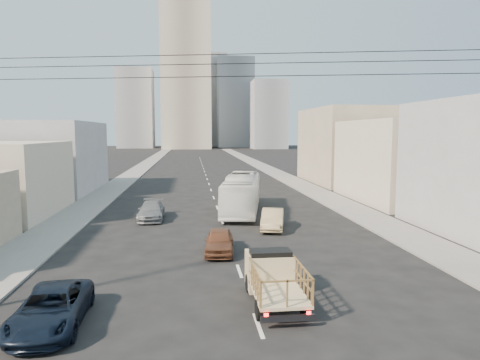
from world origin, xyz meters
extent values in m
plane|color=black|center=(0.00, 0.00, 0.00)|extent=(420.00, 420.00, 0.00)
cube|color=slate|center=(-11.75, 70.00, 0.06)|extent=(3.50, 180.00, 0.12)
cube|color=slate|center=(11.75, 70.00, 0.06)|extent=(3.50, 180.00, 0.12)
cube|color=silver|center=(0.00, 2.00, 0.01)|extent=(0.15, 2.00, 0.01)
cube|color=silver|center=(0.00, 8.00, 0.01)|extent=(0.15, 2.00, 0.01)
cube|color=silver|center=(0.00, 14.00, 0.01)|extent=(0.15, 2.00, 0.01)
cube|color=silver|center=(0.00, 20.00, 0.01)|extent=(0.15, 2.00, 0.01)
cube|color=silver|center=(0.00, 26.00, 0.01)|extent=(0.15, 2.00, 0.01)
cube|color=silver|center=(0.00, 32.00, 0.01)|extent=(0.15, 2.00, 0.01)
cube|color=silver|center=(0.00, 38.00, 0.01)|extent=(0.15, 2.00, 0.01)
cube|color=silver|center=(0.00, 44.00, 0.01)|extent=(0.15, 2.00, 0.01)
cube|color=silver|center=(0.00, 50.00, 0.01)|extent=(0.15, 2.00, 0.01)
cube|color=silver|center=(0.00, 56.00, 0.01)|extent=(0.15, 2.00, 0.01)
cube|color=silver|center=(0.00, 62.00, 0.01)|extent=(0.15, 2.00, 0.01)
cube|color=silver|center=(0.00, 68.00, 0.01)|extent=(0.15, 2.00, 0.01)
cube|color=silver|center=(0.00, 74.00, 0.01)|extent=(0.15, 2.00, 0.01)
cube|color=silver|center=(0.00, 80.00, 0.01)|extent=(0.15, 2.00, 0.01)
cube|color=silver|center=(0.00, 86.00, 0.01)|extent=(0.15, 2.00, 0.01)
cube|color=silver|center=(0.00, 92.00, 0.01)|extent=(0.15, 2.00, 0.01)
cube|color=silver|center=(0.00, 98.00, 0.01)|extent=(0.15, 2.00, 0.01)
cube|color=silver|center=(0.00, 104.00, 0.01)|extent=(0.15, 2.00, 0.01)
cube|color=tan|center=(0.96, 3.15, 0.70)|extent=(1.90, 3.00, 0.12)
cube|color=tan|center=(0.96, 5.15, 0.95)|extent=(1.90, 1.60, 1.50)
cube|color=black|center=(0.96, 4.90, 1.55)|extent=(1.70, 0.90, 0.70)
cube|color=#2D2D33|center=(0.96, 1.60, 0.40)|extent=(1.90, 0.12, 0.22)
cube|color=#FF0C0C|center=(0.21, 1.60, 0.55)|extent=(0.15, 0.05, 0.12)
cube|color=#FF0C0C|center=(1.71, 1.60, 0.55)|extent=(0.15, 0.05, 0.12)
cylinder|color=black|center=(0.11, 5.25, 0.38)|extent=(0.25, 0.76, 0.76)
cylinder|color=black|center=(1.81, 5.25, 0.38)|extent=(0.25, 0.76, 0.76)
cylinder|color=black|center=(0.11, 2.45, 0.38)|extent=(0.25, 0.76, 0.76)
cylinder|color=black|center=(1.81, 2.45, 0.38)|extent=(0.25, 0.76, 0.76)
imported|color=black|center=(-7.24, 2.76, 0.67)|extent=(2.38, 4.87, 1.33)
imported|color=white|center=(1.98, 23.69, 1.61)|extent=(4.77, 11.86, 3.22)
imported|color=brown|center=(-0.77, 11.33, 0.67)|extent=(1.93, 4.08, 1.35)
imported|color=tan|center=(3.37, 16.93, 0.70)|extent=(2.42, 4.49, 1.40)
imported|color=slate|center=(-5.45, 21.28, 0.69)|extent=(1.95, 4.74, 1.37)
cylinder|color=black|center=(0.00, 1.50, 9.30)|extent=(23.01, 5.02, 0.02)
cylinder|color=black|center=(0.00, 1.50, 9.00)|extent=(23.01, 5.02, 0.02)
cylinder|color=black|center=(0.00, 1.50, 8.60)|extent=(23.01, 5.02, 0.02)
cube|color=beige|center=(19.50, 28.00, 4.00)|extent=(11.00, 14.00, 8.00)
cube|color=gray|center=(20.00, 44.00, 5.00)|extent=(12.00, 16.00, 10.00)
cube|color=#949597|center=(-19.50, 39.00, 4.00)|extent=(12.00, 16.00, 8.00)
cube|color=gray|center=(-4.00, 170.00, 30.00)|extent=(20.00, 20.00, 60.00)
cube|color=gray|center=(18.00, 185.00, 20.00)|extent=(16.00, 16.00, 40.00)
cube|color=gray|center=(-26.00, 180.00, 17.00)|extent=(15.00, 15.00, 34.00)
cube|color=#949597|center=(6.00, 200.00, 22.00)|extent=(18.00, 18.00, 44.00)
cube|color=gray|center=(30.00, 165.00, 14.00)|extent=(14.00, 14.00, 28.00)
camera|label=1|loc=(-2.30, -12.29, 6.81)|focal=32.00mm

